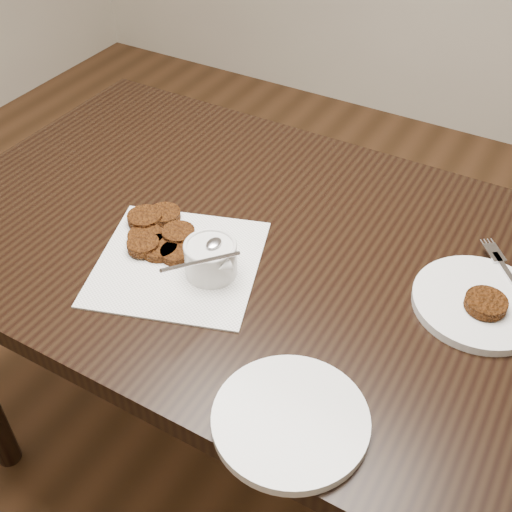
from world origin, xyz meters
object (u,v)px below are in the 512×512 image
(napkin, at_px, (178,263))
(plate_with_patty, at_px, (480,299))
(table, at_px, (251,364))
(plate_empty, at_px, (290,420))
(sauce_ramekin, at_px, (210,244))

(napkin, distance_m, plate_with_patty, 0.52)
(table, relative_size, plate_with_patty, 5.69)
(table, relative_size, napkin, 4.42)
(table, relative_size, plate_empty, 5.66)
(table, distance_m, sauce_ramekin, 0.46)
(sauce_ramekin, bearing_deg, plate_with_patty, 19.80)
(napkin, relative_size, sauce_ramekin, 2.24)
(plate_with_patty, height_order, plate_empty, plate_with_patty)
(napkin, xyz_separation_m, sauce_ramekin, (0.07, 0.01, 0.07))
(napkin, height_order, sauce_ramekin, sauce_ramekin)
(sauce_ramekin, xyz_separation_m, plate_empty, (0.26, -0.21, -0.06))
(napkin, bearing_deg, plate_empty, -30.97)
(napkin, xyz_separation_m, plate_empty, (0.33, -0.20, 0.01))
(plate_with_patty, bearing_deg, napkin, -161.90)
(table, xyz_separation_m, plate_empty, (0.26, -0.33, 0.38))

